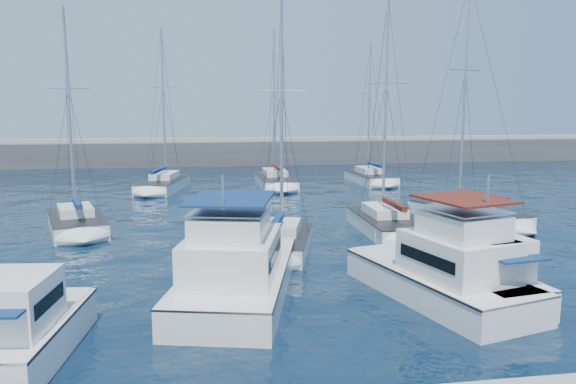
{
  "coord_description": "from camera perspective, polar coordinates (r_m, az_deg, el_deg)",
  "views": [
    {
      "loc": [
        -5.72,
        -22.67,
        7.72
      ],
      "look_at": [
        -1.01,
        7.39,
        3.0
      ],
      "focal_mm": 35.0,
      "sensor_mm": 36.0,
      "label": 1
    }
  ],
  "objects": [
    {
      "name": "breakwater",
      "position": [
        75.19,
        -4.51,
        3.7
      ],
      "size": [
        160.0,
        6.0,
        4.45
      ],
      "color": "#424244",
      "rests_on": "ground"
    },
    {
      "name": "sailboat_mid_d",
      "position": [
        35.09,
        9.95,
        -3.16
      ],
      "size": [
        3.19,
        7.82,
        14.46
      ],
      "rotation": [
        0.0,
        0.0,
        -0.0
      ],
      "color": "white",
      "rests_on": "ground"
    },
    {
      "name": "motor_yacht_stbd_outer",
      "position": [
        23.96,
        18.61,
        -8.09
      ],
      "size": [
        3.59,
        7.16,
        3.2
      ],
      "rotation": [
        0.0,
        0.0,
        0.16
      ],
      "color": "white",
      "rests_on": "ground"
    },
    {
      "name": "motor_yacht_port_outer",
      "position": [
        19.35,
        -25.74,
        -12.6
      ],
      "size": [
        3.52,
        6.23,
        3.2
      ],
      "rotation": [
        0.0,
        0.0,
        -0.11
      ],
      "color": "white",
      "rests_on": "ground"
    },
    {
      "name": "sailboat_back_b",
      "position": [
        54.23,
        -1.27,
        1.18
      ],
      "size": [
        3.23,
        9.01,
        15.13
      ],
      "rotation": [
        0.0,
        0.0,
        0.01
      ],
      "color": "white",
      "rests_on": "ground"
    },
    {
      "name": "sailboat_mid_c",
      "position": [
        29.88,
        -0.78,
        -5.11
      ],
      "size": [
        4.56,
        7.04,
        13.48
      ],
      "rotation": [
        0.0,
        0.0,
        -0.27
      ],
      "color": "silver",
      "rests_on": "ground"
    },
    {
      "name": "sailboat_back_c",
      "position": [
        56.88,
        8.35,
        1.45
      ],
      "size": [
        3.52,
        7.9,
        14.11
      ],
      "rotation": [
        0.0,
        0.0,
        0.06
      ],
      "color": "silver",
      "rests_on": "ground"
    },
    {
      "name": "motor_yacht_port_inner",
      "position": [
        22.8,
        -5.29,
        -8.01
      ],
      "size": [
        6.26,
        10.84,
        4.69
      ],
      "rotation": [
        0.0,
        0.0,
        -0.24
      ],
      "color": "silver",
      "rests_on": "ground"
    },
    {
      "name": "sailboat_mid_a",
      "position": [
        37.06,
        -20.68,
        -2.95
      ],
      "size": [
        4.91,
        7.49,
        13.95
      ],
      "rotation": [
        0.0,
        0.0,
        0.29
      ],
      "color": "silver",
      "rests_on": "ground"
    },
    {
      "name": "sailboat_mid_e",
      "position": [
        39.53,
        17.77,
        -2.08
      ],
      "size": [
        5.47,
        9.02,
        16.06
      ],
      "rotation": [
        0.0,
        0.0,
        0.31
      ],
      "color": "silver",
      "rests_on": "ground"
    },
    {
      "name": "ground",
      "position": [
        24.62,
        5.05,
        -9.49
      ],
      "size": [
        220.0,
        220.0,
        0.0
      ],
      "primitive_type": "plane",
      "color": "black",
      "rests_on": "ground"
    },
    {
      "name": "sailboat_back_a",
      "position": [
        53.12,
        -12.52,
        0.82
      ],
      "size": [
        4.86,
        9.11,
        14.94
      ],
      "rotation": [
        0.0,
        0.0,
        -0.22
      ],
      "color": "white",
      "rests_on": "ground"
    },
    {
      "name": "motor_yacht_stbd_inner",
      "position": [
        23.29,
        15.74,
        -7.95
      ],
      "size": [
        5.7,
        9.19,
        4.69
      ],
      "rotation": [
        0.0,
        0.0,
        0.27
      ],
      "color": "silver",
      "rests_on": "ground"
    }
  ]
}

